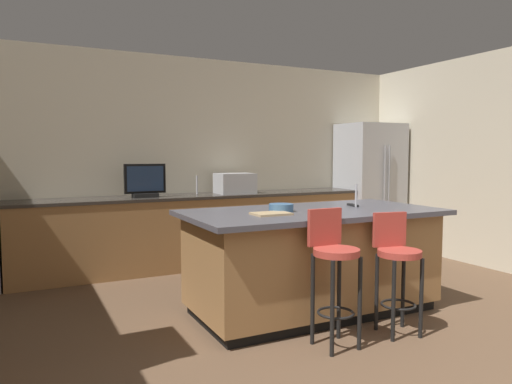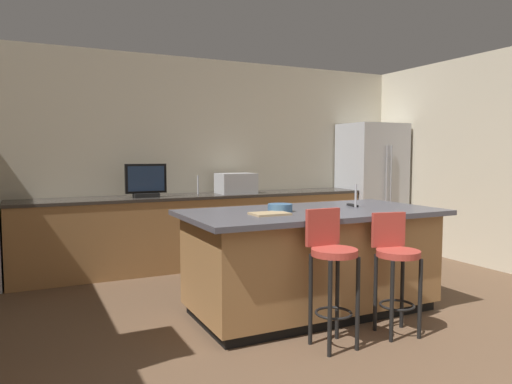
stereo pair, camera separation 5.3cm
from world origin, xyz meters
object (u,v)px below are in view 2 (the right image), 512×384
(refrigerator, at_px, (371,186))
(fruit_bowl, at_px, (280,208))
(bar_stool_left, at_px, (332,264))
(bar_stool_right, at_px, (396,262))
(tv_monitor, at_px, (146,182))
(tv_remote, at_px, (352,205))
(kitchen_island, at_px, (312,260))
(microwave, at_px, (236,183))
(cutting_board, at_px, (270,214))

(refrigerator, xyz_separation_m, fruit_bowl, (-2.70, -2.06, 0.02))
(bar_stool_left, xyz_separation_m, bar_stool_right, (0.60, -0.01, -0.05))
(tv_monitor, relative_size, tv_remote, 2.88)
(bar_stool_left, relative_size, bar_stool_right, 1.06)
(kitchen_island, bearing_deg, tv_remote, 9.99)
(kitchen_island, bearing_deg, bar_stool_right, -66.96)
(refrigerator, height_order, fruit_bowl, refrigerator)
(kitchen_island, xyz_separation_m, microwave, (0.18, 2.13, 0.57))
(kitchen_island, bearing_deg, refrigerator, 41.09)
(kitchen_island, height_order, bar_stool_left, bar_stool_left)
(kitchen_island, height_order, fruit_bowl, fruit_bowl)
(refrigerator, distance_m, bar_stool_right, 3.52)
(kitchen_island, relative_size, cutting_board, 7.59)
(refrigerator, xyz_separation_m, tv_remote, (-1.87, -1.99, -0.00))
(bar_stool_left, distance_m, cutting_board, 0.71)
(microwave, xyz_separation_m, fruit_bowl, (-0.50, -2.11, -0.08))
(kitchen_island, distance_m, fruit_bowl, 0.58)
(bar_stool_right, bearing_deg, cutting_board, 153.45)
(bar_stool_right, xyz_separation_m, fruit_bowl, (-0.63, 0.76, 0.39))
(fruit_bowl, bearing_deg, cutting_board, -140.08)
(bar_stool_left, relative_size, fruit_bowl, 4.73)
(bar_stool_left, relative_size, cutting_board, 3.35)
(bar_stool_left, bearing_deg, bar_stool_right, -2.03)
(bar_stool_left, xyz_separation_m, cutting_board, (-0.20, 0.59, 0.32))
(tv_monitor, height_order, cutting_board, tv_monitor)
(refrigerator, relative_size, cutting_board, 6.17)
(tv_monitor, relative_size, bar_stool_left, 0.48)
(microwave, relative_size, tv_monitor, 0.98)
(bar_stool_left, height_order, fruit_bowl, bar_stool_left)
(microwave, height_order, tv_monitor, tv_monitor)
(tv_monitor, height_order, tv_remote, tv_monitor)
(tv_monitor, bearing_deg, tv_remote, -52.49)
(microwave, distance_m, bar_stool_left, 2.93)
(refrigerator, xyz_separation_m, tv_monitor, (-3.40, -0.00, 0.16))
(kitchen_island, height_order, refrigerator, refrigerator)
(kitchen_island, relative_size, microwave, 4.80)
(cutting_board, bearing_deg, bar_stool_right, -36.87)
(tv_remote, bearing_deg, microwave, 110.90)
(refrigerator, height_order, tv_monitor, refrigerator)
(microwave, relative_size, tv_remote, 2.82)
(bar_stool_right, bearing_deg, tv_monitor, 125.48)
(cutting_board, bearing_deg, microwave, 73.30)
(tv_monitor, bearing_deg, refrigerator, 0.02)
(kitchen_island, xyz_separation_m, fruit_bowl, (-0.32, 0.02, 0.49))
(bar_stool_right, xyz_separation_m, tv_remote, (0.20, 0.83, 0.37))
(tv_monitor, distance_m, bar_stool_left, 2.93)
(refrigerator, distance_m, bar_stool_left, 3.89)
(bar_stool_left, bearing_deg, tv_remote, 44.37)
(microwave, xyz_separation_m, bar_stool_left, (-0.47, -2.86, -0.43))
(bar_stool_right, relative_size, cutting_board, 3.15)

